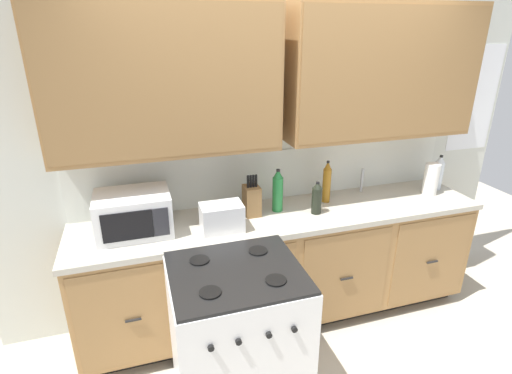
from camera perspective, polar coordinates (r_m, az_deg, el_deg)
ground_plane at (r=3.27m, az=5.69°, el=-20.90°), size 8.00×8.00×0.00m
wall_unit at (r=2.92m, az=3.17°, el=11.08°), size 4.23×0.40×2.50m
counter_run at (r=3.20m, az=3.97°, el=-11.13°), size 3.06×0.64×0.93m
stove_range at (r=2.59m, az=-2.65°, el=-20.49°), size 0.76×0.68×0.95m
microwave at (r=2.76m, az=-17.04°, el=-3.62°), size 0.48×0.37×0.28m
toaster at (r=2.70m, az=-4.89°, el=-4.35°), size 0.28×0.18×0.19m
knife_block at (r=2.91m, az=-0.61°, el=-1.86°), size 0.11×0.14×0.31m
sink_faucet at (r=3.43m, az=14.84°, el=0.94°), size 0.02×0.02×0.20m
paper_towel_roll at (r=3.56m, az=23.66°, el=1.04°), size 0.12×0.12×0.26m
bottle_amber at (r=3.15m, az=10.05°, el=0.70°), size 0.06×0.06×0.34m
bottle_clear at (r=3.69m, az=24.56°, el=1.87°), size 0.08×0.08×0.30m
bottle_green at (r=2.96m, az=3.11°, el=-0.53°), size 0.08×0.08×0.33m
bottle_dark at (r=2.96m, az=8.66°, el=-1.54°), size 0.08×0.08×0.25m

